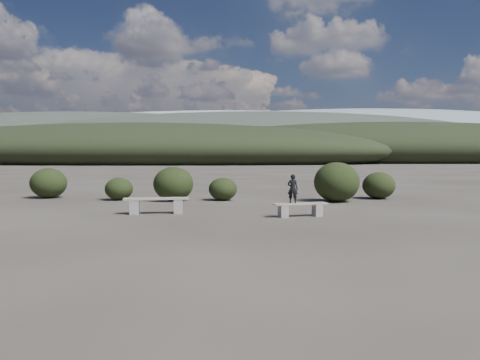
{
  "coord_description": "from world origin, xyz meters",
  "views": [
    {
      "loc": [
        1.15,
        -9.48,
        1.78
      ],
      "look_at": [
        0.71,
        3.5,
        1.1
      ],
      "focal_mm": 35.0,
      "sensor_mm": 36.0,
      "label": 1
    }
  ],
  "objects": [
    {
      "name": "ground",
      "position": [
        0.0,
        0.0,
        0.0
      ],
      "size": [
        1200.0,
        1200.0,
        0.0
      ],
      "primitive_type": "plane",
      "color": "#302B25",
      "rests_on": "ground"
    },
    {
      "name": "bench_left",
      "position": [
        -1.88,
        4.63,
        0.3
      ],
      "size": [
        2.01,
        0.77,
        0.49
      ],
      "rotation": [
        0.0,
        0.0,
        0.19
      ],
      "color": "gray",
      "rests_on": "ground"
    },
    {
      "name": "bench_right",
      "position": [
        2.45,
        4.11,
        0.24
      ],
      "size": [
        1.64,
        0.81,
        0.4
      ],
      "rotation": [
        0.0,
        0.0,
        0.31
      ],
      "color": "gray",
      "rests_on": "ground"
    },
    {
      "name": "seated_person",
      "position": [
        2.22,
        4.03,
        0.82
      ],
      "size": [
        0.34,
        0.26,
        0.84
      ],
      "primitive_type": "imported",
      "rotation": [
        0.0,
        0.0,
        2.93
      ],
      "color": "black",
      "rests_on": "bench_right"
    },
    {
      "name": "shrub_a",
      "position": [
        -4.31,
        8.96,
        0.45
      ],
      "size": [
        1.11,
        1.11,
        0.9
      ],
      "primitive_type": "ellipsoid",
      "color": "black",
      "rests_on": "ground"
    },
    {
      "name": "shrub_b",
      "position": [
        -2.08,
        8.72,
        0.67
      ],
      "size": [
        1.57,
        1.57,
        1.34
      ],
      "primitive_type": "ellipsoid",
      "color": "black",
      "rests_on": "ground"
    },
    {
      "name": "shrub_c",
      "position": [
        -0.15,
        8.99,
        0.45
      ],
      "size": [
        1.13,
        1.13,
        0.91
      ],
      "primitive_type": "ellipsoid",
      "color": "black",
      "rests_on": "ground"
    },
    {
      "name": "shrub_d",
      "position": [
        4.26,
        8.57,
        0.76
      ],
      "size": [
        1.75,
        1.75,
        1.53
      ],
      "primitive_type": "ellipsoid",
      "color": "black",
      "rests_on": "ground"
    },
    {
      "name": "shrub_e",
      "position": [
        6.21,
        9.88,
        0.55
      ],
      "size": [
        1.32,
        1.32,
        1.1
      ],
      "primitive_type": "ellipsoid",
      "color": "black",
      "rests_on": "ground"
    },
    {
      "name": "shrub_f",
      "position": [
        -7.52,
        9.77,
        0.63
      ],
      "size": [
        1.49,
        1.49,
        1.26
      ],
      "primitive_type": "ellipsoid",
      "color": "black",
      "rests_on": "ground"
    },
    {
      "name": "mountain_ridges",
      "position": [
        -7.48,
        339.06,
        10.84
      ],
      "size": [
        500.0,
        400.0,
        56.0
      ],
      "color": "black",
      "rests_on": "ground"
    }
  ]
}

